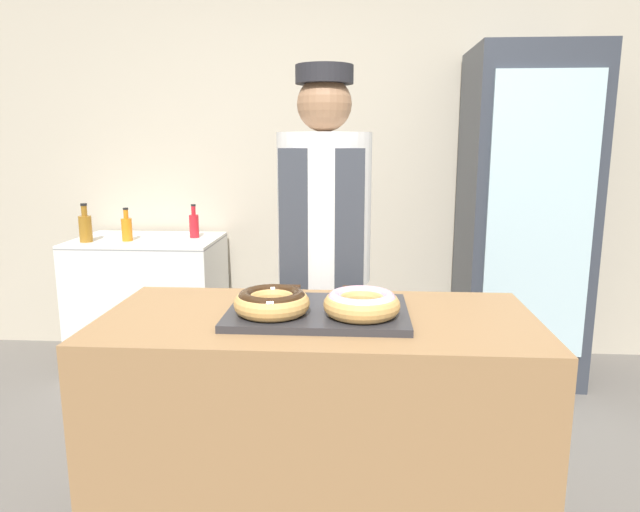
{
  "coord_description": "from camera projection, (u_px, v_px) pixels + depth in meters",
  "views": [
    {
      "loc": [
        0.13,
        -1.79,
        1.46
      ],
      "look_at": [
        0.0,
        0.1,
        1.08
      ],
      "focal_mm": 32.0,
      "sensor_mm": 36.0,
      "label": 1
    }
  ],
  "objects": [
    {
      "name": "donut_light_glaze",
      "position": [
        362.0,
        303.0,
        1.79
      ],
      "size": [
        0.24,
        0.24,
        0.08
      ],
      "color": "tan",
      "rests_on": "serving_tray"
    },
    {
      "name": "display_counter",
      "position": [
        318.0,
        440.0,
        1.96
      ],
      "size": [
        1.42,
        0.67,
        0.9
      ],
      "color": "#997047",
      "rests_on": "ground_plane"
    },
    {
      "name": "wall_back",
      "position": [
        340.0,
        158.0,
        3.87
      ],
      "size": [
        8.0,
        0.06,
        2.7
      ],
      "color": "#BCB29E",
      "rests_on": "ground_plane"
    },
    {
      "name": "serving_tray",
      "position": [
        318.0,
        312.0,
        1.87
      ],
      "size": [
        0.58,
        0.4,
        0.02
      ],
      "color": "#2D2D33",
      "rests_on": "display_counter"
    },
    {
      "name": "bottle_red",
      "position": [
        194.0,
        225.0,
        3.69
      ],
      "size": [
        0.06,
        0.06,
        0.22
      ],
      "color": "red",
      "rests_on": "chest_freezer"
    },
    {
      "name": "baker_person",
      "position": [
        324.0,
        263.0,
        2.52
      ],
      "size": [
        0.41,
        0.41,
        1.77
      ],
      "color": "#4C4C51",
      "rests_on": "ground_plane"
    },
    {
      "name": "brownie_back_left",
      "position": [
        288.0,
        292.0,
        2.02
      ],
      "size": [
        0.08,
        0.08,
        0.03
      ],
      "color": "#382111",
      "rests_on": "serving_tray"
    },
    {
      "name": "donut_chocolate_glaze",
      "position": [
        272.0,
        301.0,
        1.8
      ],
      "size": [
        0.24,
        0.24,
        0.08
      ],
      "color": "tan",
      "rests_on": "serving_tray"
    },
    {
      "name": "bottle_orange",
      "position": [
        127.0,
        228.0,
        3.57
      ],
      "size": [
        0.07,
        0.07,
        0.21
      ],
      "color": "orange",
      "rests_on": "chest_freezer"
    },
    {
      "name": "brownie_back_right",
      "position": [
        354.0,
        293.0,
        2.0
      ],
      "size": [
        0.08,
        0.08,
        0.03
      ],
      "color": "#382111",
      "rests_on": "serving_tray"
    },
    {
      "name": "bottle_amber",
      "position": [
        85.0,
        227.0,
        3.53
      ],
      "size": [
        0.08,
        0.08,
        0.24
      ],
      "color": "#99661E",
      "rests_on": "chest_freezer"
    },
    {
      "name": "chest_freezer",
      "position": [
        150.0,
        301.0,
        3.75
      ],
      "size": [
        0.91,
        0.62,
        0.85
      ],
      "color": "white",
      "rests_on": "ground_plane"
    },
    {
      "name": "beverage_fridge",
      "position": [
        523.0,
        218.0,
        3.48
      ],
      "size": [
        0.71,
        0.67,
        2.0
      ],
      "color": "#333842",
      "rests_on": "ground_plane"
    }
  ]
}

